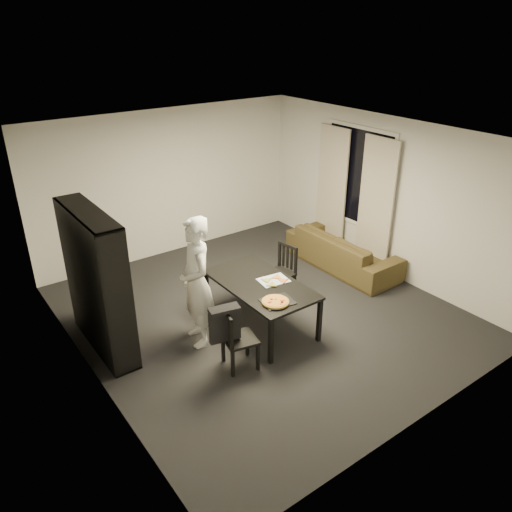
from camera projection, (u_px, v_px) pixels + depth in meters
room at (262, 232)px, 6.83m from camera, size 5.01×5.51×2.61m
window_pane at (358, 177)px, 8.50m from camera, size 0.02×1.40×1.60m
window_frame at (358, 177)px, 8.50m from camera, size 0.03×1.52×1.72m
curtain_left at (376, 205)px, 8.23m from camera, size 0.03×0.70×2.25m
curtain_right at (332, 189)px, 8.99m from camera, size 0.03×0.70×2.25m
bookshelf at (97, 282)px, 6.28m from camera, size 0.35×1.50×1.90m
dining_table at (260, 287)px, 6.85m from camera, size 0.91×1.63×0.68m
chair_left at (234, 335)px, 6.06m from camera, size 0.46×0.46×0.83m
chair_right at (283, 268)px, 7.66m from camera, size 0.45×0.45×0.85m
draped_jacket at (225, 323)px, 5.92m from camera, size 0.39×0.24×0.46m
person at (196, 282)px, 6.40m from camera, size 0.56×0.72×1.78m
baking_tray at (277, 301)px, 6.37m from camera, size 0.45×0.38×0.01m
pepperoni_pizza at (275, 302)px, 6.32m from camera, size 0.35×0.35×0.03m
kitchen_towel at (273, 280)px, 6.88m from camera, size 0.44×0.35×0.01m
pizza_slices at (274, 281)px, 6.85m from camera, size 0.39×0.34×0.01m
sofa at (343, 250)px, 8.64m from camera, size 0.83×2.11×0.62m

